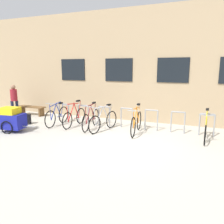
% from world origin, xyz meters
% --- Properties ---
extents(ground_plane, '(42.00, 42.00, 0.00)m').
position_xyz_m(ground_plane, '(0.00, 0.00, 0.00)').
color(ground_plane, '#B2ADA0').
extents(storefront_building, '(28.00, 5.34, 4.96)m').
position_xyz_m(storefront_building, '(0.00, 5.85, 2.48)').
color(storefront_building, tan).
rests_on(storefront_building, ground).
extents(bike_rack, '(6.54, 0.05, 0.83)m').
position_xyz_m(bike_rack, '(-0.37, 1.90, 0.49)').
color(bike_rack, gray).
rests_on(bike_rack, ground).
extents(bicycle_silver, '(0.56, 1.74, 1.01)m').
position_xyz_m(bicycle_silver, '(-1.10, 1.21, 0.38)').
color(bicycle_silver, black).
rests_on(bicycle_silver, ground).
extents(bicycle_blue, '(0.44, 1.71, 1.02)m').
position_xyz_m(bicycle_blue, '(-3.28, 1.25, 0.39)').
color(bicycle_blue, black).
rests_on(bicycle_blue, ground).
extents(bicycle_maroon, '(0.44, 1.80, 1.04)m').
position_xyz_m(bicycle_maroon, '(-1.69, 1.30, 0.39)').
color(bicycle_maroon, black).
rests_on(bicycle_maroon, ground).
extents(bicycle_red, '(0.44, 1.73, 1.07)m').
position_xyz_m(bicycle_red, '(-2.50, 1.37, 0.39)').
color(bicycle_red, black).
rests_on(bicycle_red, ground).
extents(bicycle_yellow, '(0.44, 1.68, 1.05)m').
position_xyz_m(bicycle_yellow, '(2.59, 1.39, 0.37)').
color(bicycle_yellow, black).
rests_on(bicycle_yellow, ground).
extents(bicycle_orange, '(0.44, 1.84, 1.08)m').
position_xyz_m(bicycle_orange, '(0.19, 1.35, 0.40)').
color(bicycle_orange, black).
rests_on(bicycle_orange, ground).
extents(bike_trailer, '(1.48, 0.76, 0.95)m').
position_xyz_m(bike_trailer, '(-4.29, -0.24, 0.49)').
color(bike_trailer, navy).
rests_on(bike_trailer, ground).
extents(wooden_bench, '(1.53, 0.40, 0.47)m').
position_xyz_m(wooden_bench, '(-5.67, 2.41, 0.34)').
color(wooden_bench, brown).
rests_on(wooden_bench, ground).
extents(person_by_bench, '(0.32, 0.33, 1.60)m').
position_xyz_m(person_by_bench, '(-6.13, 1.77, 0.92)').
color(person_by_bench, '#1E2338').
rests_on(person_by_bench, ground).
extents(backpack, '(0.34, 0.30, 0.44)m').
position_xyz_m(backpack, '(-4.57, 0.88, 0.22)').
color(backpack, black).
rests_on(backpack, ground).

